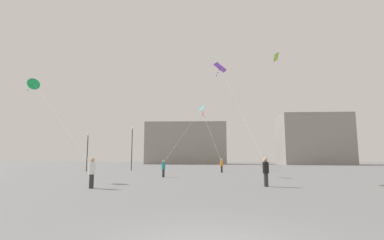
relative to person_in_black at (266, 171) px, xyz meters
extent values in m
cylinder|color=#2D2D33|center=(0.00, 0.00, -0.57)|extent=(0.26, 0.26, 0.80)
cylinder|color=black|center=(0.00, 0.00, 0.19)|extent=(0.38, 0.38, 0.70)
sphere|color=tan|center=(0.00, 0.00, 0.67)|extent=(0.26, 0.26, 0.26)
cylinder|color=#2D2D33|center=(-7.09, 9.01, -0.61)|extent=(0.23, 0.23, 0.71)
cylinder|color=teal|center=(-7.09, 9.01, 0.05)|extent=(0.34, 0.34, 0.62)
sphere|color=tan|center=(-7.09, 9.01, 0.48)|extent=(0.23, 0.23, 0.23)
cylinder|color=#2D2D33|center=(-0.68, 17.62, -0.58)|extent=(0.25, 0.25, 0.77)
cylinder|color=orange|center=(-0.68, 17.62, 0.14)|extent=(0.37, 0.37, 0.67)
sphere|color=tan|center=(-0.68, 17.62, 0.61)|extent=(0.25, 0.25, 0.25)
cylinder|color=#2D2D33|center=(-10.42, -0.88, -0.57)|extent=(0.26, 0.26, 0.80)
cylinder|color=white|center=(-10.42, -0.88, 0.18)|extent=(0.38, 0.38, 0.70)
sphere|color=tan|center=(-10.42, -0.88, 0.66)|extent=(0.26, 0.26, 0.26)
pyramid|color=#1EB2C6|center=(-3.46, 11.14, 5.87)|extent=(0.67, 1.02, 0.53)
sphere|color=#1EB2C6|center=(-3.39, 11.28, 5.64)|extent=(0.10, 0.10, 0.10)
sphere|color=#1EB2C6|center=(-3.35, 11.41, 5.43)|extent=(0.10, 0.10, 0.10)
sphere|color=#1EB2C6|center=(-3.30, 11.54, 5.22)|extent=(0.10, 0.10, 0.10)
cylinder|color=silver|center=(-5.26, 10.08, 3.09)|extent=(3.67, 2.15, 5.53)
cone|color=green|center=(-17.85, 5.82, 7.01)|extent=(1.14, 0.89, 0.89)
sphere|color=green|center=(-17.94, 5.72, 6.80)|extent=(0.10, 0.10, 0.10)
sphere|color=green|center=(-18.03, 5.61, 6.59)|extent=(0.10, 0.10, 0.10)
sphere|color=green|center=(-18.12, 5.50, 6.38)|extent=(0.10, 0.10, 0.10)
cylinder|color=silver|center=(-14.13, 2.47, 3.67)|extent=(7.45, 6.72, 6.69)
pyramid|color=#8CD12D|center=(7.23, 19.81, 14.56)|extent=(1.36, 1.87, 1.00)
sphere|color=#8CD12D|center=(7.12, 19.75, 14.33)|extent=(0.10, 0.10, 0.10)
sphere|color=#8CD12D|center=(6.99, 19.70, 14.12)|extent=(0.10, 0.10, 0.10)
sphere|color=#8CD12D|center=(6.86, 19.66, 13.91)|extent=(0.10, 0.10, 0.10)
cylinder|color=silver|center=(3.29, 18.71, 7.44)|extent=(7.95, 2.19, 14.22)
pyramid|color=purple|center=(-2.07, 5.35, 8.36)|extent=(1.31, 1.35, 0.80)
sphere|color=purple|center=(-2.20, 5.45, 8.14)|extent=(0.10, 0.10, 0.10)
sphere|color=purple|center=(-2.31, 5.54, 7.93)|extent=(0.10, 0.10, 0.10)
sphere|color=purple|center=(-2.42, 5.62, 7.72)|extent=(0.10, 0.10, 0.10)
cylinder|color=silver|center=(-1.04, 2.68, 4.34)|extent=(2.11, 5.38, 8.03)
cone|color=red|center=(-2.51, 25.95, 7.63)|extent=(0.84, 1.28, 1.13)
sphere|color=red|center=(-2.38, 25.90, 7.42)|extent=(0.10, 0.10, 0.10)
sphere|color=red|center=(-2.25, 25.85, 7.21)|extent=(0.10, 0.10, 0.10)
sphere|color=red|center=(-2.12, 25.80, 7.00)|extent=(0.10, 0.10, 0.10)
cylinder|color=silver|center=(-1.60, 21.78, 3.98)|extent=(1.85, 8.34, 7.31)
cube|color=gray|center=(-5.42, 71.14, 5.34)|extent=(24.79, 10.94, 12.62)
cube|color=gray|center=(30.58, 62.34, 6.03)|extent=(19.28, 11.98, 14.01)
cylinder|color=#2D2D30|center=(-18.21, 20.58, 1.37)|extent=(0.12, 0.12, 4.68)
sphere|color=#EAE5C6|center=(-18.21, 20.58, 3.87)|extent=(0.36, 0.36, 0.36)
cylinder|color=#2D2D30|center=(-12.88, 23.49, 1.97)|extent=(0.12, 0.12, 5.87)
sphere|color=#EAE5C6|center=(-12.88, 23.49, 5.05)|extent=(0.36, 0.36, 0.36)
camera|label=1|loc=(-4.82, -17.90, 0.76)|focal=26.82mm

